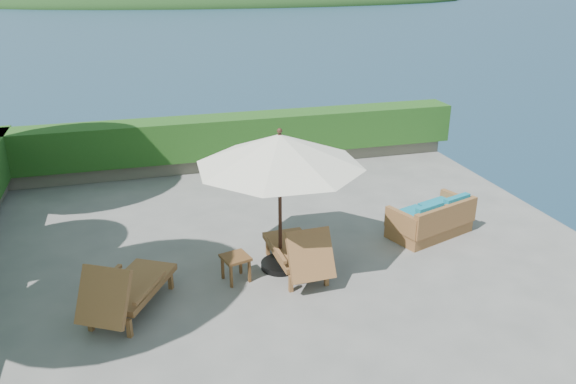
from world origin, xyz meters
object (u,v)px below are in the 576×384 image
object	(u,v)px
patio_umbrella	(280,152)
wicker_loveseat	(432,220)
side_table	(236,261)
lounge_right	(299,251)
lounge_left	(125,289)

from	to	relation	value
patio_umbrella	wicker_loveseat	distance (m)	3.68
wicker_loveseat	side_table	bearing A→B (deg)	170.55
side_table	wicker_loveseat	distance (m)	4.06
lounge_right	lounge_left	bearing A→B (deg)	-173.16
patio_umbrella	side_table	xyz separation A→B (m)	(-0.83, -0.22, -1.76)
patio_umbrella	lounge_left	size ratio (longest dim) A/B	1.88
lounge_right	wicker_loveseat	xyz separation A→B (m)	(2.93, 0.74, -0.12)
patio_umbrella	side_table	world-z (taller)	patio_umbrella
lounge_left	wicker_loveseat	size ratio (longest dim) A/B	1.05
patio_umbrella	lounge_right	size ratio (longest dim) A/B	1.99
patio_umbrella	lounge_right	bearing A→B (deg)	-49.53
lounge_left	side_table	xyz separation A→B (m)	(1.76, 0.54, -0.06)
lounge_left	lounge_right	distance (m)	2.88
lounge_left	side_table	size ratio (longest dim) A/B	3.67
patio_umbrella	lounge_left	bearing A→B (deg)	-163.62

